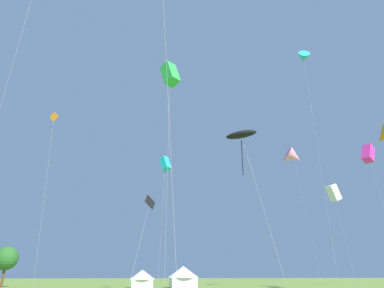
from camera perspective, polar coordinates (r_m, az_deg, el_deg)
kite_magenta_box at (r=57.15m, az=26.89°, el=-1.40°), size 2.59×3.52×20.12m
kite_pink_delta at (r=66.97m, az=16.33°, el=-2.04°), size 4.12×3.36×24.36m
kite_orange_diamond at (r=50.52m, az=-21.82°, el=2.88°), size 1.39×0.85×22.87m
kite_black_diamond at (r=33.52m, az=-6.95°, el=-9.67°), size 2.26×1.72×9.23m
kite_white_box at (r=62.14m, az=22.20°, el=-7.44°), size 2.44×3.28×16.05m
kite_cyan_delta at (r=61.63m, az=17.82°, el=13.33°), size 2.29×2.76×36.65m
kite_green_box at (r=38.79m, az=-3.61°, el=11.31°), size 2.28×2.43×23.98m
kite_black_parafoil at (r=28.59m, az=8.05°, el=1.49°), size 3.81×2.77×13.16m
kite_cyan_box at (r=52.33m, az=-4.41°, el=-3.24°), size 1.87×1.92×18.75m
festival_tent_center at (r=61.44m, az=-8.17°, el=-20.88°), size 4.26×4.26×2.77m
festival_tent_right at (r=62.01m, az=-1.45°, el=-20.76°), size 5.18×5.18×3.36m
tree_distant_left at (r=71.66m, az=-28.17°, el=-16.20°), size 4.00×4.00×6.70m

